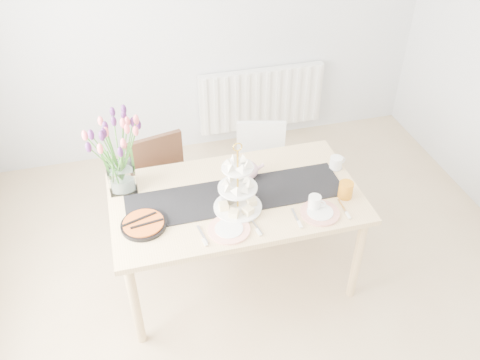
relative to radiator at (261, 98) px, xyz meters
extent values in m
plane|color=tan|center=(-0.50, -2.19, -0.45)|extent=(4.50, 4.50, 0.00)
plane|color=silver|center=(-0.50, 0.06, 0.85)|extent=(4.00, 0.00, 4.00)
cube|color=white|center=(0.00, 0.00, 0.00)|extent=(1.20, 0.08, 0.60)
cube|color=tan|center=(-0.68, -1.68, 0.28)|extent=(1.60, 0.90, 0.04)
cylinder|color=tan|center=(-1.41, -2.06, -0.09)|extent=(0.06, 0.06, 0.71)
cylinder|color=tan|center=(0.05, -2.06, -0.09)|extent=(0.06, 0.06, 0.71)
cylinder|color=tan|center=(-1.41, -1.30, -0.09)|extent=(0.06, 0.06, 0.71)
cylinder|color=tan|center=(0.05, -1.30, -0.09)|extent=(0.06, 0.06, 0.71)
cube|color=#392214|center=(-1.07, -1.19, -0.02)|extent=(0.50, 0.50, 0.04)
cube|color=#392214|center=(-1.12, -1.00, 0.19)|extent=(0.41, 0.13, 0.40)
cylinder|color=#392214|center=(-1.21, -1.40, -0.25)|extent=(0.04, 0.04, 0.41)
cylinder|color=#392214|center=(-0.86, -1.32, -0.25)|extent=(0.04, 0.04, 0.41)
cylinder|color=#392214|center=(-1.29, -1.05, -0.25)|extent=(0.04, 0.04, 0.41)
cylinder|color=#392214|center=(-0.94, -0.97, -0.25)|extent=(0.04, 0.04, 0.41)
cube|color=silver|center=(-0.32, -1.07, -0.06)|extent=(0.47, 0.47, 0.04)
cube|color=silver|center=(-0.28, -0.90, 0.14)|extent=(0.38, 0.13, 0.36)
cylinder|color=silver|center=(-0.54, -1.20, -0.27)|extent=(0.04, 0.04, 0.37)
cylinder|color=silver|center=(-0.19, -1.29, -0.27)|extent=(0.04, 0.04, 0.37)
cylinder|color=silver|center=(-0.45, -0.85, -0.27)|extent=(0.04, 0.04, 0.37)
cylinder|color=silver|center=(-0.10, -0.94, -0.27)|extent=(0.04, 0.04, 0.37)
cube|color=black|center=(-0.68, -1.68, 0.30)|extent=(1.40, 0.35, 0.01)
cube|color=silver|center=(-1.37, -1.41, 0.39)|extent=(0.17, 0.17, 0.17)
cylinder|color=gold|center=(-0.70, -1.80, 0.52)|extent=(0.01, 0.01, 0.44)
cylinder|color=white|center=(-0.70, -1.80, 0.32)|extent=(0.30, 0.30, 0.01)
cylinder|color=white|center=(-0.70, -1.80, 0.47)|extent=(0.24, 0.24, 0.01)
cylinder|color=white|center=(-0.70, -1.80, 0.62)|extent=(0.19, 0.19, 0.01)
cylinder|color=white|center=(0.06, -1.56, 0.34)|extent=(0.10, 0.10, 0.09)
cylinder|color=black|center=(-1.28, -1.81, 0.31)|extent=(0.27, 0.27, 0.02)
cylinder|color=#C7571C|center=(-1.28, -1.81, 0.33)|extent=(0.24, 0.24, 0.01)
cylinder|color=slate|center=(-0.74, -1.73, 0.35)|extent=(0.12, 0.12, 0.11)
cylinder|color=white|center=(-0.24, -1.92, 0.35)|extent=(0.11, 0.11, 0.09)
cylinder|color=orange|center=(-0.01, -1.86, 0.35)|extent=(0.13, 0.13, 0.11)
cylinder|color=white|center=(-0.80, -1.97, 0.31)|extent=(0.29, 0.29, 0.01)
cylinder|color=silver|center=(-0.22, -1.97, 0.31)|extent=(0.25, 0.25, 0.01)
camera|label=1|loc=(-1.29, -4.09, 2.41)|focal=38.00mm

